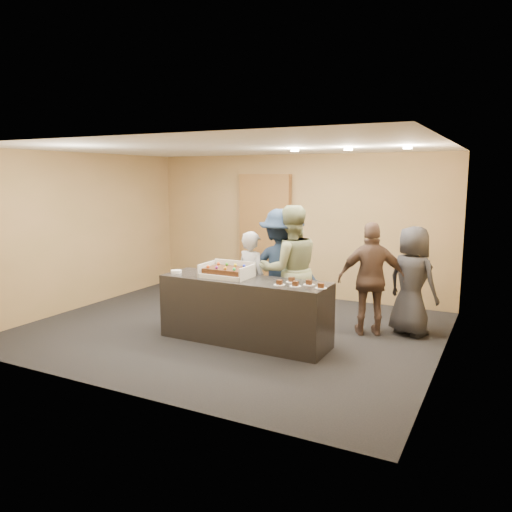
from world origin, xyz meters
name	(u,v)px	position (x,y,z in m)	size (l,w,h in m)	color
room	(231,241)	(0.00, 0.00, 1.35)	(6.04, 6.00, 2.70)	black
serving_counter	(245,310)	(0.46, -0.42, 0.45)	(2.40, 0.70, 0.90)	black
storage_cabinet	(265,234)	(-0.62, 2.41, 1.17)	(1.06, 0.15, 2.33)	brown
cake_box	(228,273)	(0.18, -0.40, 0.95)	(0.68, 0.47, 0.20)	white
sheet_cake	(227,270)	(0.18, -0.42, 1.00)	(0.58, 0.40, 0.11)	#32170B
plate_stack	(176,272)	(-0.63, -0.51, 0.92)	(0.16, 0.16, 0.04)	white
slice_a	(279,283)	(1.06, -0.57, 0.92)	(0.15, 0.15, 0.07)	white
slice_b	(292,280)	(1.13, -0.33, 0.92)	(0.15, 0.15, 0.07)	white
slice_c	(295,285)	(1.27, -0.54, 0.92)	(0.15, 0.15, 0.07)	white
slice_d	(309,283)	(1.40, -0.39, 0.92)	(0.15, 0.15, 0.07)	white
slice_e	(321,287)	(1.60, -0.50, 0.92)	(0.15, 0.15, 0.07)	white
person_server_grey	(252,281)	(0.27, 0.15, 0.75)	(0.54, 0.36, 1.49)	#B0B1B6
person_sage_man	(290,270)	(0.85, 0.26, 0.94)	(0.92, 0.71, 1.89)	gray
person_navy_man	(281,270)	(0.67, 0.34, 0.91)	(1.18, 0.68, 1.82)	#1A2A45
person_brown_extra	(372,279)	(1.94, 0.71, 0.83)	(0.97, 0.40, 1.65)	brown
person_dark_suit	(412,281)	(2.46, 0.98, 0.80)	(0.78, 0.51, 1.60)	#2A2B30
ceiling_spotlights	(348,149)	(1.60, 0.50, 2.67)	(1.72, 0.12, 0.03)	#FFEAC6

